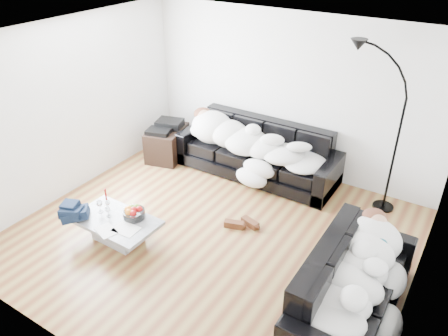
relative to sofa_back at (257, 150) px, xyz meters
The scene contains 24 objects.
ground 1.84m from the sofa_back, 80.83° to the right, with size 5.00×5.00×0.00m, color brown.
wall_back 1.03m from the sofa_back, 59.53° to the left, with size 5.00×0.02×2.60m, color silver.
wall_left 2.96m from the sofa_back, 141.44° to the right, with size 0.02×4.50×2.60m, color silver.
wall_right 3.41m from the sofa_back, 32.37° to the right, with size 0.02×4.50×2.60m, color silver.
ceiling 2.81m from the sofa_back, 80.83° to the right, with size 5.00×5.00×0.00m, color white.
sofa_back is the anchor object (origin of this frame).
sofa_right 3.12m from the sofa_back, 42.57° to the right, with size 2.01×0.86×0.82m, color black.
sleeper_back 0.21m from the sofa_back, 90.00° to the right, with size 2.27×0.78×0.45m, color silver, non-canonical shape.
sleeper_right 3.12m from the sofa_back, 42.57° to the right, with size 1.73×0.73×0.42m, color silver, non-canonical shape.
teal_cushion 2.70m from the sofa_back, 33.59° to the right, with size 0.36×0.30×0.20m, color #0E5562.
coffee_table 2.64m from the sofa_back, 105.96° to the right, with size 1.13×0.66×0.33m, color #939699.
fruit_bowl 2.42m from the sofa_back, 102.98° to the right, with size 0.29×0.29×0.18m, color white.
wine_glass_a 2.60m from the sofa_back, 111.53° to the right, with size 0.06×0.06×0.15m, color white.
wine_glass_b 2.70m from the sofa_back, 111.92° to the right, with size 0.08×0.08×0.19m, color white.
wine_glass_c 2.66m from the sofa_back, 108.68° to the right, with size 0.06×0.06×0.15m, color white.
candle_left 2.54m from the sofa_back, 115.92° to the right, with size 0.04×0.04×0.21m, color maroon.
candle_right 2.56m from the sofa_back, 115.35° to the right, with size 0.04×0.04×0.22m, color maroon.
newspaper_a 2.65m from the sofa_back, 99.99° to the right, with size 0.31×0.24×0.01m, color silver.
newspaper_b 2.84m from the sofa_back, 103.19° to the right, with size 0.28×0.20×0.01m, color silver.
navy_jacket 3.02m from the sofa_back, 113.63° to the right, with size 0.36×0.30×0.18m, color black, non-canonical shape.
shoes 1.54m from the sofa_back, 69.16° to the right, with size 0.46×0.34×0.11m, color #472311, non-canonical shape.
av_cabinet 1.67m from the sofa_back, 168.75° to the right, with size 0.55×0.80×0.55m, color black.
stereo 1.67m from the sofa_back, 168.75° to the right, with size 0.44×0.34×0.13m, color black.
floor_lamp 2.17m from the sofa_back, ahead, with size 0.77×0.31×2.10m, color black, non-canonical shape.
Camera 1 is at (2.65, -3.90, 3.74)m, focal length 35.00 mm.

